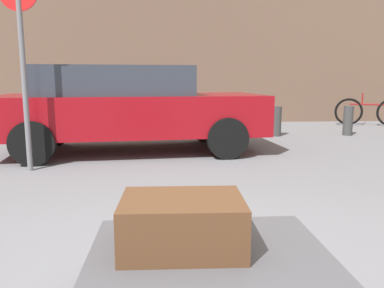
{
  "coord_description": "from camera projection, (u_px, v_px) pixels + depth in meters",
  "views": [
    {
      "loc": [
        -0.22,
        -1.87,
        1.2
      ],
      "look_at": [
        0.0,
        1.2,
        0.69
      ],
      "focal_mm": 36.05,
      "sensor_mm": 36.0,
      "label": 1
    }
  ],
  "objects": [
    {
      "name": "bicycle_leaning",
      "position": [
        370.0,
        112.0,
        10.2
      ],
      "size": [
        1.68,
        0.63,
        0.96
      ],
      "color": "black",
      "rests_on": "ground_plane"
    },
    {
      "name": "bollard_kerb_mid",
      "position": [
        348.0,
        121.0,
        8.43
      ],
      "size": [
        0.2,
        0.2,
        0.64
      ],
      "primitive_type": "cylinder",
      "color": "#383838",
      "rests_on": "ground_plane"
    },
    {
      "name": "no_parking_sign",
      "position": [
        22.0,
        51.0,
        4.93
      ],
      "size": [
        0.5,
        0.07,
        2.55
      ],
      "color": "slate",
      "rests_on": "ground_plane"
    },
    {
      "name": "suitcase_brown_front_right",
      "position": [
        182.0,
        223.0,
        1.98
      ],
      "size": [
        0.64,
        0.47,
        0.27
      ],
      "primitive_type": "cube",
      "rotation": [
        0.0,
        0.0,
        -0.03
      ],
      "color": "#51331E",
      "rests_on": "luggage_cart"
    },
    {
      "name": "bollard_kerb_near",
      "position": [
        277.0,
        121.0,
        8.31
      ],
      "size": [
        0.2,
        0.2,
        0.64
      ],
      "primitive_type": "cylinder",
      "color": "#383838",
      "rests_on": "ground_plane"
    },
    {
      "name": "parked_car",
      "position": [
        128.0,
        107.0,
        6.43
      ],
      "size": [
        4.45,
        2.25,
        1.42
      ],
      "color": "maroon",
      "rests_on": "ground_plane"
    },
    {
      "name": "luggage_cart",
      "position": [
        208.0,
        261.0,
        2.01
      ],
      "size": [
        1.22,
        0.89,
        0.34
      ],
      "color": "#4C4C51",
      "rests_on": "ground_plane"
    }
  ]
}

